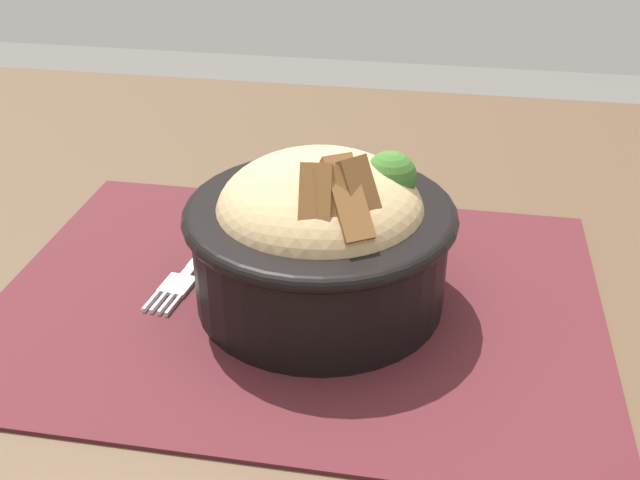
% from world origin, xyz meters
% --- Properties ---
extents(table, '(1.23, 0.99, 0.74)m').
position_xyz_m(table, '(0.00, 0.00, 0.68)').
color(table, '#4C3826').
rests_on(table, ground_plane).
extents(placemat, '(0.44, 0.33, 0.00)m').
position_xyz_m(placemat, '(-0.04, -0.02, 0.74)').
color(placemat, '#47191E').
rests_on(placemat, table).
extents(bowl, '(0.20, 0.20, 0.13)m').
position_xyz_m(bowl, '(-0.05, -0.02, 0.80)').
color(bowl, black).
rests_on(bowl, placemat).
extents(fork, '(0.03, 0.13, 0.00)m').
position_xyz_m(fork, '(0.05, -0.03, 0.75)').
color(fork, silver).
rests_on(fork, placemat).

